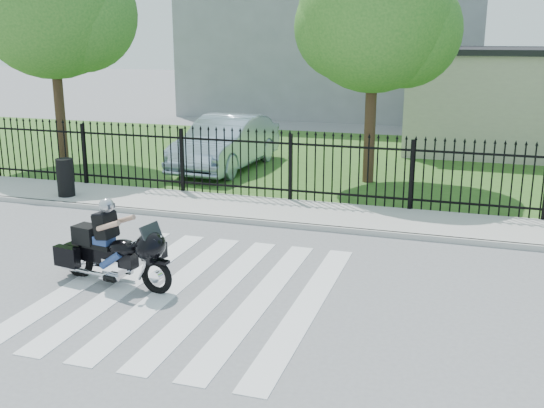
% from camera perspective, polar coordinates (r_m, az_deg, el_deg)
% --- Properties ---
extents(ground, '(120.00, 120.00, 0.00)m').
position_cam_1_polar(ground, '(10.94, -7.15, -7.78)').
color(ground, slate).
rests_on(ground, ground).
extents(crosswalk, '(5.00, 5.50, 0.01)m').
position_cam_1_polar(crosswalk, '(10.93, -7.15, -7.75)').
color(crosswalk, silver).
rests_on(crosswalk, ground).
extents(sidewalk, '(40.00, 2.00, 0.12)m').
position_cam_1_polar(sidewalk, '(15.34, 0.61, -0.67)').
color(sidewalk, '#ADAAA3').
rests_on(sidewalk, ground).
extents(curb, '(40.00, 0.12, 0.12)m').
position_cam_1_polar(curb, '(14.42, -0.55, -1.70)').
color(curb, '#ADAAA3').
rests_on(curb, ground).
extents(grass_strip, '(40.00, 12.00, 0.02)m').
position_cam_1_polar(grass_strip, '(21.96, 5.97, 3.95)').
color(grass_strip, '#31541C').
rests_on(grass_strip, ground).
extents(iron_fence, '(26.00, 0.04, 1.80)m').
position_cam_1_polar(iron_fence, '(16.07, 1.66, 3.15)').
color(iron_fence, black).
rests_on(iron_fence, ground).
extents(tree_left, '(4.80, 4.80, 7.58)m').
position_cam_1_polar(tree_left, '(21.80, -19.25, 16.79)').
color(tree_left, '#382316').
rests_on(tree_left, ground).
extents(tree_mid, '(4.20, 4.20, 6.78)m').
position_cam_1_polar(tree_mid, '(18.34, 9.16, 16.29)').
color(tree_mid, '#382316').
rests_on(tree_mid, ground).
extents(motorcycle_rider, '(2.35, 1.02, 1.56)m').
position_cam_1_polar(motorcycle_rider, '(11.31, -14.18, -3.88)').
color(motorcycle_rider, black).
rests_on(motorcycle_rider, ground).
extents(parked_car, '(2.04, 5.15, 1.67)m').
position_cam_1_polar(parked_car, '(20.30, -4.14, 5.50)').
color(parked_car, '#A9BED4').
rests_on(parked_car, grass_strip).
extents(litter_bin, '(0.57, 0.57, 0.98)m').
position_cam_1_polar(litter_bin, '(17.30, -18.03, 2.28)').
color(litter_bin, black).
rests_on(litter_bin, sidewalk).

